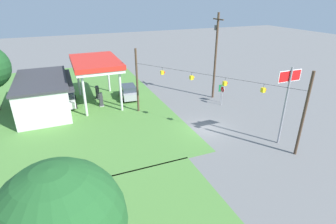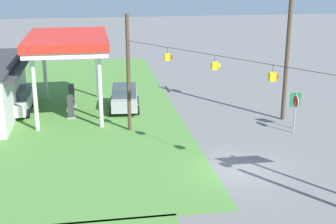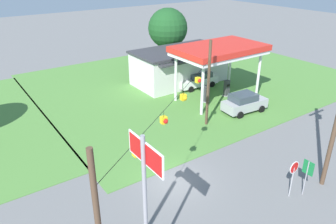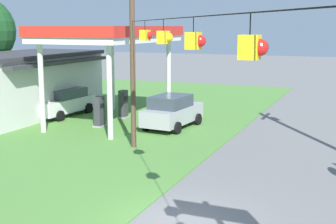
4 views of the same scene
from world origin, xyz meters
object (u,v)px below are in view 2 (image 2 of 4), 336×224
car_at_pumps_rear (17,100)px  stop_sign_roadside (295,106)px  gas_station_canopy (67,43)px  fuel_pump_near (71,107)px  utility_pole_main (289,32)px  fuel_pump_far (72,96)px  route_sign (295,103)px  car_at_pumps_front (124,97)px

car_at_pumps_rear → stop_sign_roadside: size_ratio=1.95×
gas_station_canopy → fuel_pump_near: size_ratio=5.10×
utility_pole_main → fuel_pump_far: bearing=69.4°
car_at_pumps_rear → fuel_pump_near: bearing=64.5°
gas_station_canopy → fuel_pump_near: bearing=-179.9°
utility_pole_main → route_sign: bearing=178.1°
fuel_pump_far → utility_pole_main: (-5.48, -14.56, 5.23)m
fuel_pump_near → gas_station_canopy: bearing=0.1°
stop_sign_roadside → car_at_pumps_front: bearing=-123.8°
gas_station_canopy → car_at_pumps_rear: 5.74m
gas_station_canopy → fuel_pump_far: bearing=-0.1°
route_sign → utility_pole_main: utility_pole_main is taller
route_sign → car_at_pumps_rear: bearing=70.1°
fuel_pump_near → utility_pole_main: (-2.64, -14.56, 5.23)m
fuel_pump_near → stop_sign_roadside: size_ratio=0.70×
fuel_pump_far → utility_pole_main: size_ratio=0.16×
gas_station_canopy → route_sign: size_ratio=3.72×
fuel_pump_near → stop_sign_roadside: 15.18m
route_sign → utility_pole_main: size_ratio=0.22×
car_at_pumps_front → stop_sign_roadside: size_ratio=1.78×
car_at_pumps_front → car_at_pumps_rear: 7.78m
stop_sign_roadside → utility_pole_main: size_ratio=0.23×
car_at_pumps_rear → car_at_pumps_front: bearing=87.2°
fuel_pump_near → route_sign: (-4.63, -14.49, 0.88)m
gas_station_canopy → fuel_pump_far: gas_station_canopy is taller
fuel_pump_far → car_at_pumps_front: size_ratio=0.39×
stop_sign_roadside → fuel_pump_near: bearing=-111.2°
car_at_pumps_rear → stop_sign_roadside: bearing=69.4°
car_at_pumps_rear → utility_pole_main: bearing=77.9°
utility_pole_main → gas_station_canopy: bearing=74.4°
fuel_pump_near → utility_pole_main: bearing=-100.3°
fuel_pump_near → car_at_pumps_rear: fuel_pump_near is taller
car_at_pumps_front → route_sign: bearing=-114.8°
car_at_pumps_rear → route_sign: 19.55m
fuel_pump_near → car_at_pumps_rear: bearing=62.4°
fuel_pump_far → car_at_pumps_front: bearing=-111.0°
utility_pole_main → fuel_pump_near: bearing=79.7°
route_sign → utility_pole_main: 4.79m
fuel_pump_far → route_sign: size_ratio=0.73×
gas_station_canopy → utility_pole_main: (-4.06, -14.56, 0.98)m
utility_pole_main → car_at_pumps_front: bearing=69.5°
fuel_pump_far → car_at_pumps_rear: bearing=102.0°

